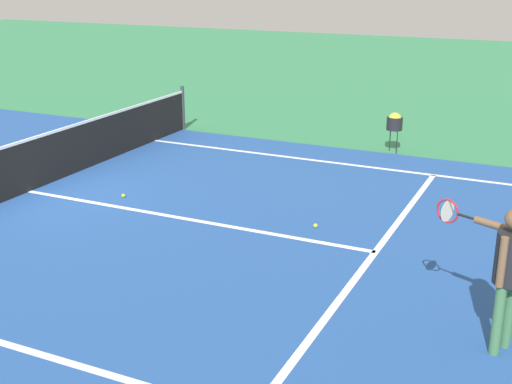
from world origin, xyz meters
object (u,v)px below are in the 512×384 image
object	(u,v)px
tennis_ball_near_net	(123,196)
tennis_ball_mid_court	(315,226)
net	(26,165)
player_near	(507,264)
ball_hopper	(395,122)

from	to	relation	value
tennis_ball_near_net	tennis_ball_mid_court	bearing A→B (deg)	-88.69
net	tennis_ball_mid_court	bearing A→B (deg)	-84.25
player_near	net	bearing A→B (deg)	76.79
net	tennis_ball_mid_court	size ratio (longest dim) A/B	164.57
net	tennis_ball_mid_court	world-z (taller)	net
player_near	tennis_ball_mid_court	bearing A→B (deg)	50.32
player_near	tennis_ball_mid_court	size ratio (longest dim) A/B	24.18
net	player_near	distance (m)	8.51
net	player_near	size ratio (longest dim) A/B	6.81
player_near	ball_hopper	distance (m)	7.98
player_near	tennis_ball_near_net	bearing A→B (deg)	69.91
tennis_ball_mid_court	net	bearing A→B (deg)	95.75
player_near	tennis_ball_near_net	distance (m)	7.03
tennis_ball_near_net	tennis_ball_mid_court	distance (m)	3.56
tennis_ball_near_net	tennis_ball_mid_court	world-z (taller)	same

